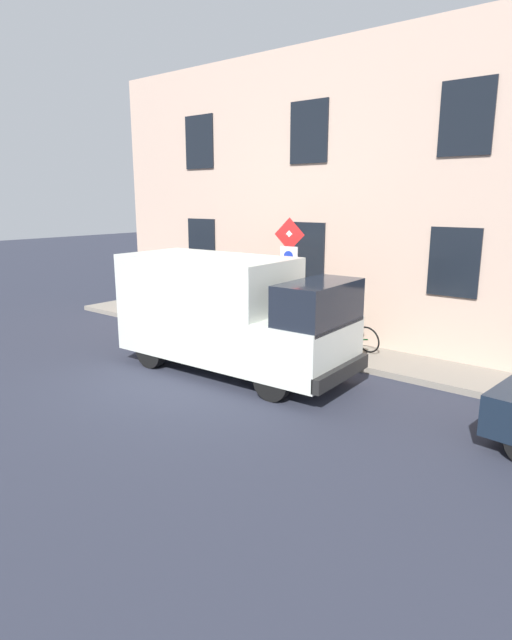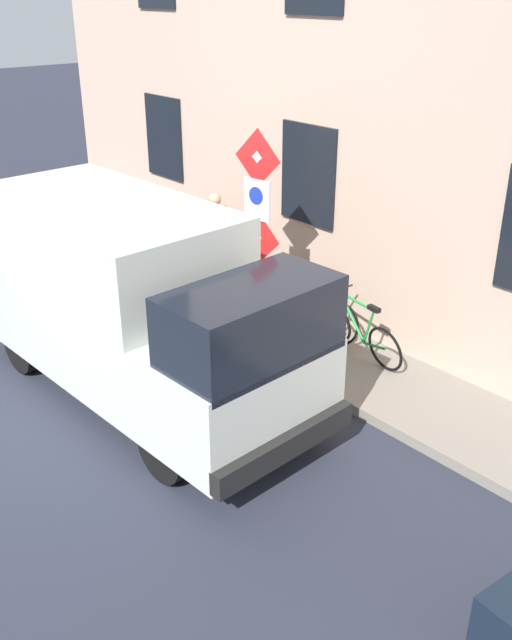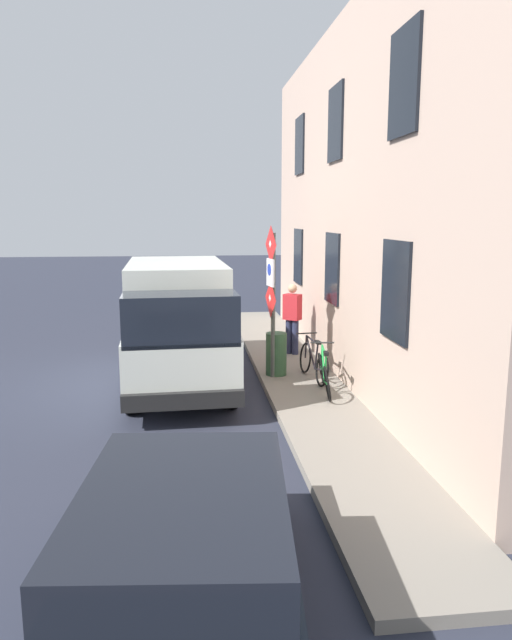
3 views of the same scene
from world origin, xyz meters
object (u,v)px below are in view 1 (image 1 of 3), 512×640
Objects in this scene: sign_post_stacked at (289,269)px; delivery_van at (229,312)px; litter_bin at (286,327)px; bicycle_black at (316,328)px; bicycle_green at (349,334)px; pedestrian at (246,296)px.

sign_post_stacked is 0.56× the size of delivery_van.
sign_post_stacked is 2.06m from delivery_van.
litter_bin is (2.05, -0.05, -0.74)m from delivery_van.
delivery_van is at bearing 73.20° from bicycle_black.
delivery_van is 3.15× the size of bicycle_green.
delivery_van is 2.18m from litter_bin.
sign_post_stacked is at bearing -128.66° from litter_bin.
pedestrian reaches higher than bicycle_green.
bicycle_black is 0.84m from litter_bin.
bicycle_black is (-0.00, 0.95, 0.00)m from bicycle_green.
bicycle_black is 1.90× the size of litter_bin.
bicycle_black is 1.00× the size of pedestrian.
litter_bin is at bearing 51.14° from bicycle_black.
litter_bin is (-0.71, 1.40, 0.08)m from bicycle_green.
bicycle_black is (2.76, -0.49, -0.82)m from delivery_van.
delivery_van is 3.16× the size of bicycle_black.
sign_post_stacked is 3.36× the size of litter_bin.
pedestrian is 2.02m from litter_bin.
bicycle_green is (2.76, -1.44, -0.82)m from delivery_van.
delivery_van is 3.14× the size of pedestrian.
bicycle_green is 1.57m from litter_bin.
bicycle_black is at bearing -32.13° from litter_bin.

